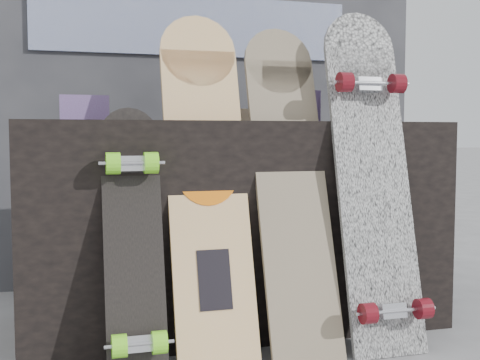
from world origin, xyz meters
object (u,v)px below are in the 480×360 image
object	(u,v)px
longboard_celtic	(290,175)
longboard_cascadia	(373,170)
longboard_geisha	(206,171)
skateboard_dark	(134,236)
vendor_table	(234,224)

from	to	relation	value
longboard_celtic	longboard_cascadia	distance (m)	0.30
longboard_geisha	skateboard_dark	distance (m)	0.34
vendor_table	longboard_geisha	bearing A→B (deg)	-122.55
longboard_celtic	skateboard_dark	size ratio (longest dim) A/B	1.36
longboard_celtic	longboard_cascadia	size ratio (longest dim) A/B	0.95
vendor_table	longboard_geisha	world-z (taller)	longboard_geisha
vendor_table	longboard_celtic	world-z (taller)	longboard_celtic
longboard_celtic	longboard_geisha	bearing A→B (deg)	174.56
skateboard_dark	longboard_cascadia	bearing A→B (deg)	0.46
longboard_cascadia	longboard_geisha	bearing A→B (deg)	171.25
longboard_cascadia	vendor_table	bearing A→B (deg)	139.31
vendor_table	longboard_celtic	bearing A→B (deg)	-66.90
longboard_celtic	longboard_cascadia	xyz separation A→B (m)	(0.29, -0.06, 0.02)
longboard_geisha	longboard_cascadia	xyz separation A→B (m)	(0.59, -0.09, 0.00)
vendor_table	longboard_celtic	xyz separation A→B (m)	(0.13, -0.30, 0.21)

